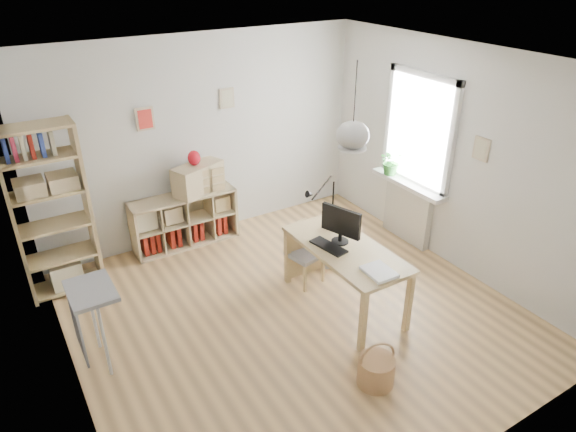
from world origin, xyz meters
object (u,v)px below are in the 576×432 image
tall_bookshelf (49,206)px  storage_chest (341,247)px  desk (345,255)px  chair (302,250)px  drawer_chest (198,178)px  cube_shelf (183,223)px  monitor (341,223)px

tall_bookshelf → storage_chest: tall_bookshelf is taller
desk → tall_bookshelf: (-2.59, 1.95, 0.43)m
desk → chair: 0.71m
chair → drawer_chest: (-0.63, 1.54, 0.49)m
cube_shelf → chair: bearing=-60.5°
chair → storage_chest: chair is taller
chair → monitor: 0.79m
storage_chest → chair: bearing=-147.5°
desk → drawer_chest: drawer_chest is taller
tall_bookshelf → monitor: (2.60, -1.83, -0.11)m
monitor → cube_shelf: bearing=96.3°
tall_bookshelf → drawer_chest: bearing=7.5°
cube_shelf → drawer_chest: bearing=-8.9°
cube_shelf → tall_bookshelf: tall_bookshelf is taller
chair → tall_bookshelf: bearing=139.8°
cube_shelf → drawer_chest: (0.26, -0.04, 0.61)m
drawer_chest → cube_shelf: bearing=150.7°
cube_shelf → storage_chest: cube_shelf is taller
chair → storage_chest: 0.74m
desk → cube_shelf: 2.48m
desk → drawer_chest: 2.33m
desk → storage_chest: size_ratio=2.15×
chair → storage_chest: bearing=-0.9°
desk → storage_chest: desk is taller
tall_bookshelf → storage_chest: bearing=-20.2°
storage_chest → drawer_chest: size_ratio=1.03×
storage_chest → monitor: bearing=-108.2°
monitor → tall_bookshelf: bearing=125.0°
desk → chair: desk is taller
desk → chair: size_ratio=2.04×
tall_bookshelf → chair: tall_bookshelf is taller
desk → cube_shelf: size_ratio=1.07×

